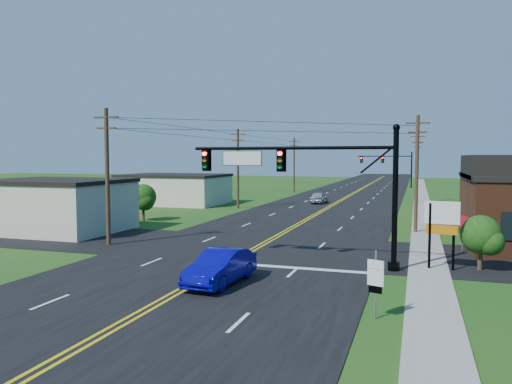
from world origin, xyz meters
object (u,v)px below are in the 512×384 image
(blue_car, at_px, (221,268))
(route_sign, at_px, (376,279))
(signal_mast_far, at_px, (388,164))
(signal_mast_main, at_px, (308,177))
(stop_sign, at_px, (463,225))

(blue_car, height_order, route_sign, route_sign)
(signal_mast_far, bearing_deg, signal_mast_main, -90.08)
(stop_sign, bearing_deg, route_sign, -86.91)
(blue_car, distance_m, stop_sign, 16.36)
(signal_mast_far, xyz_separation_m, route_sign, (4.06, -80.02, -3.10))
(signal_mast_far, bearing_deg, stop_sign, -82.89)
(signal_mast_main, height_order, blue_car, signal_mast_main)
(blue_car, relative_size, route_sign, 1.89)
(signal_mast_main, xyz_separation_m, blue_car, (-2.96, -5.19, -3.98))
(route_sign, height_order, stop_sign, route_sign)
(signal_mast_far, relative_size, stop_sign, 4.83)
(blue_car, relative_size, stop_sign, 2.06)
(blue_car, xyz_separation_m, route_sign, (7.12, -2.83, 0.67))
(stop_sign, bearing_deg, blue_car, -114.71)
(blue_car, height_order, stop_sign, stop_sign)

